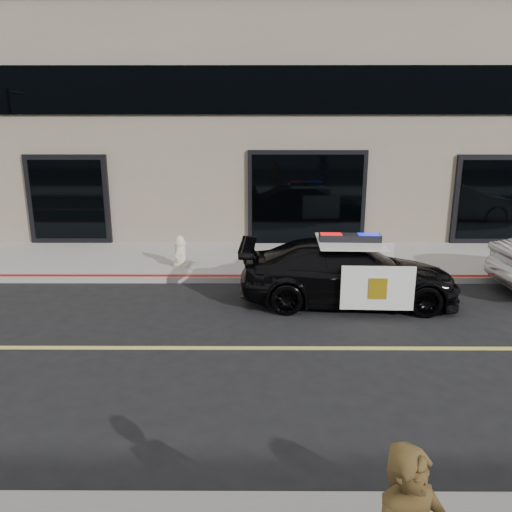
{
  "coord_description": "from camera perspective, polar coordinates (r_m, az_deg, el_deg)",
  "views": [
    {
      "loc": [
        -2.42,
        -7.6,
        3.61
      ],
      "look_at": [
        -2.47,
        2.2,
        1.0
      ],
      "focal_mm": 35.0,
      "sensor_mm": 36.0,
      "label": 1
    }
  ],
  "objects": [
    {
      "name": "ground",
      "position": [
        8.75,
        16.56,
        -10.11
      ],
      "size": [
        120.0,
        120.0,
        0.0
      ],
      "primitive_type": "plane",
      "color": "black",
      "rests_on": "ground"
    },
    {
      "name": "sidewalk_n",
      "position": [
        13.54,
        10.55,
        -0.47
      ],
      "size": [
        60.0,
        3.5,
        0.15
      ],
      "primitive_type": "cube",
      "color": "gray",
      "rests_on": "ground"
    },
    {
      "name": "fire_hydrant",
      "position": [
        12.51,
        -8.66,
        0.46
      ],
      "size": [
        0.36,
        0.5,
        0.79
      ],
      "color": "beige",
      "rests_on": "sidewalk_n"
    },
    {
      "name": "police_car",
      "position": [
        10.42,
        10.49,
        -1.83
      ],
      "size": [
        2.25,
        4.59,
        1.46
      ],
      "color": "black",
      "rests_on": "ground"
    },
    {
      "name": "building_n",
      "position": [
        18.41,
        8.45,
        22.24
      ],
      "size": [
        60.0,
        7.0,
        12.0
      ],
      "primitive_type": "cube",
      "color": "#756856",
      "rests_on": "ground"
    }
  ]
}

